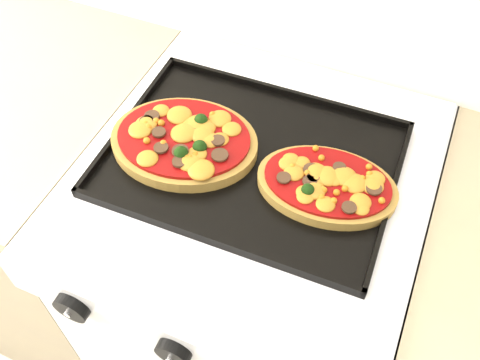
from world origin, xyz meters
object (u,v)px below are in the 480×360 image
at_px(baking_tray, 252,158).
at_px(pizza_right, 327,184).
at_px(stove, 252,287).
at_px(pizza_left, 184,140).

relative_size(baking_tray, pizza_right, 2.12).
bearing_deg(stove, pizza_left, -172.14).
relative_size(stove, pizza_right, 3.97).
distance_m(stove, pizza_left, 0.50).
bearing_deg(pizza_left, baking_tray, 9.96).
height_order(baking_tray, pizza_right, pizza_right).
height_order(stove, pizza_left, pizza_left).
height_order(stove, baking_tray, baking_tray).
height_order(stove, pizza_right, pizza_right).
bearing_deg(pizza_right, baking_tray, 174.48).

